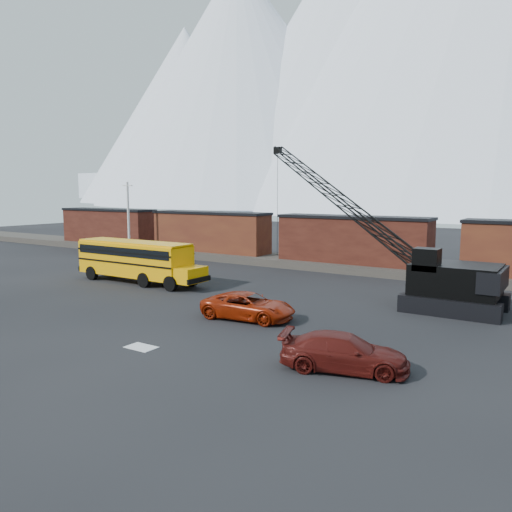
{
  "coord_description": "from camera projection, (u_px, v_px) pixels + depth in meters",
  "views": [
    {
      "loc": [
        16.79,
        -19.46,
        7.04
      ],
      "look_at": [
        -0.06,
        6.4,
        3.0
      ],
      "focal_mm": 35.0,
      "sensor_mm": 36.0,
      "label": 1
    }
  ],
  "objects": [
    {
      "name": "ground",
      "position": [
        191.0,
        326.0,
        26.17
      ],
      "size": [
        160.0,
        160.0,
        0.0
      ],
      "primitive_type": "plane",
      "color": "black",
      "rests_on": "ground"
    },
    {
      "name": "gravel_berm",
      "position": [
        352.0,
        266.0,
        44.4
      ],
      "size": [
        120.0,
        5.0,
        0.7
      ],
      "primitive_type": "cube",
      "color": "#47413A",
      "rests_on": "ground"
    },
    {
      "name": "boxcar_west_far",
      "position": [
        108.0,
        226.0,
        61.41
      ],
      "size": [
        13.7,
        3.1,
        4.17
      ],
      "color": "#4B1F15",
      "rests_on": "gravel_berm"
    },
    {
      "name": "boxcar_west_near",
      "position": [
        210.0,
        232.0,
        52.75
      ],
      "size": [
        13.7,
        3.1,
        4.17
      ],
      "color": "#441C13",
      "rests_on": "gravel_berm"
    },
    {
      "name": "boxcar_mid",
      "position": [
        353.0,
        240.0,
        44.09
      ],
      "size": [
        13.7,
        3.1,
        4.17
      ],
      "color": "#4B1F15",
      "rests_on": "gravel_berm"
    },
    {
      "name": "utility_pole",
      "position": [
        128.0,
        218.0,
        53.57
      ],
      "size": [
        1.4,
        0.24,
        8.0
      ],
      "color": "silver",
      "rests_on": "ground"
    },
    {
      "name": "snow_patch",
      "position": [
        141.0,
        347.0,
        22.57
      ],
      "size": [
        1.4,
        0.9,
        0.02
      ],
      "primitive_type": "cube",
      "color": "silver",
      "rests_on": "ground"
    },
    {
      "name": "school_bus",
      "position": [
        137.0,
        260.0,
        38.33
      ],
      "size": [
        11.65,
        2.65,
        3.19
      ],
      "color": "#F1A105",
      "rests_on": "ground"
    },
    {
      "name": "red_pickup",
      "position": [
        248.0,
        306.0,
        27.52
      ],
      "size": [
        5.48,
        3.02,
        1.45
      ],
      "primitive_type": "imported",
      "rotation": [
        0.0,
        0.0,
        1.69
      ],
      "color": "#911E07",
      "rests_on": "ground"
    },
    {
      "name": "maroon_suv",
      "position": [
        344.0,
        352.0,
        19.62
      ],
      "size": [
        5.41,
        3.4,
        1.46
      ],
      "primitive_type": "imported",
      "rotation": [
        0.0,
        0.0,
        1.86
      ],
      "color": "#4D110D",
      "rests_on": "ground"
    },
    {
      "name": "crawler_crane",
      "position": [
        335.0,
        196.0,
        39.09
      ],
      "size": [
        22.33,
        14.26,
        11.44
      ],
      "color": "black",
      "rests_on": "ground"
    }
  ]
}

